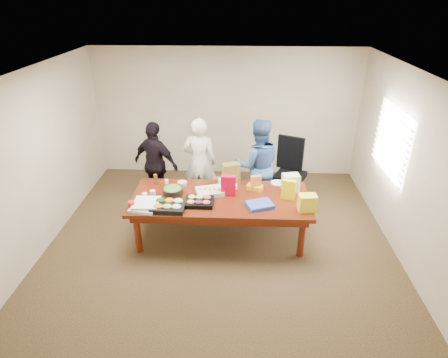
{
  "coord_description": "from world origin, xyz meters",
  "views": [
    {
      "loc": [
        0.29,
        -5.11,
        3.67
      ],
      "look_at": [
        0.05,
        0.1,
        1.02
      ],
      "focal_mm": 29.9,
      "sensor_mm": 36.0,
      "label": 1
    }
  ],
  "objects_px": {
    "person_right": "(258,166)",
    "conference_table": "(220,217)",
    "person_center": "(200,162)",
    "sheet_cake": "(210,192)",
    "office_chair": "(290,173)",
    "salad_bowl": "(173,191)"
  },
  "relations": [
    {
      "from": "conference_table",
      "to": "sheet_cake",
      "type": "distance_m",
      "value": 0.46
    },
    {
      "from": "person_right",
      "to": "person_center",
      "type": "bearing_deg",
      "value": -10.72
    },
    {
      "from": "person_center",
      "to": "office_chair",
      "type": "bearing_deg",
      "value": -170.07
    },
    {
      "from": "person_center",
      "to": "salad_bowl",
      "type": "relative_size",
      "value": 5.18
    },
    {
      "from": "person_center",
      "to": "salad_bowl",
      "type": "distance_m",
      "value": 1.07
    },
    {
      "from": "office_chair",
      "to": "salad_bowl",
      "type": "height_order",
      "value": "office_chair"
    },
    {
      "from": "conference_table",
      "to": "office_chair",
      "type": "bearing_deg",
      "value": 44.4
    },
    {
      "from": "conference_table",
      "to": "person_right",
      "type": "bearing_deg",
      "value": 57.33
    },
    {
      "from": "person_center",
      "to": "person_right",
      "type": "relative_size",
      "value": 0.98
    },
    {
      "from": "office_chair",
      "to": "person_right",
      "type": "bearing_deg",
      "value": -133.8
    },
    {
      "from": "sheet_cake",
      "to": "salad_bowl",
      "type": "height_order",
      "value": "salad_bowl"
    },
    {
      "from": "office_chair",
      "to": "sheet_cake",
      "type": "relative_size",
      "value": 2.8
    },
    {
      "from": "conference_table",
      "to": "person_center",
      "type": "relative_size",
      "value": 1.65
    },
    {
      "from": "office_chair",
      "to": "person_center",
      "type": "distance_m",
      "value": 1.71
    },
    {
      "from": "conference_table",
      "to": "person_center",
      "type": "distance_m",
      "value": 1.27
    },
    {
      "from": "person_center",
      "to": "sheet_cake",
      "type": "xyz_separation_m",
      "value": [
        0.26,
        -0.99,
        -0.06
      ]
    },
    {
      "from": "sheet_cake",
      "to": "conference_table",
      "type": "bearing_deg",
      "value": -47.74
    },
    {
      "from": "person_center",
      "to": "sheet_cake",
      "type": "relative_size",
      "value": 3.98
    },
    {
      "from": "person_right",
      "to": "conference_table",
      "type": "bearing_deg",
      "value": 53.31
    },
    {
      "from": "conference_table",
      "to": "person_right",
      "type": "xyz_separation_m",
      "value": [
        0.62,
        0.97,
        0.49
      ]
    },
    {
      "from": "office_chair",
      "to": "person_right",
      "type": "distance_m",
      "value": 0.73
    },
    {
      "from": "conference_table",
      "to": "person_center",
      "type": "xyz_separation_m",
      "value": [
        -0.43,
        1.09,
        0.47
      ]
    }
  ]
}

